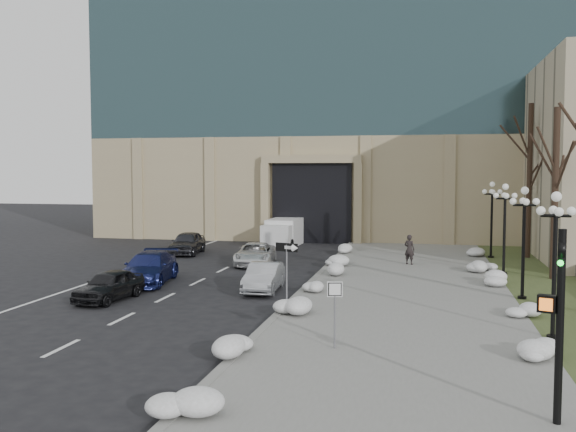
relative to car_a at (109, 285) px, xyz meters
name	(u,v)px	position (x,y,z in m)	size (l,w,h in m)	color
ground	(250,385)	(8.56, -8.99, -0.64)	(160.00, 160.00, 0.00)	black
sidewalk	(406,289)	(12.06, 5.01, -0.58)	(9.00, 40.00, 0.12)	gray
curb	(309,285)	(7.56, 5.01, -0.57)	(0.30, 40.00, 0.14)	gray
grass_strip	(558,295)	(18.56, 5.01, -0.59)	(4.00, 40.00, 0.10)	#3D4A25
office_tower	(356,26)	(6.55, 34.59, 17.85)	(40.00, 24.70, 36.00)	tan
car_a	(109,285)	(0.00, 0.00, 0.00)	(1.52, 3.76, 1.28)	black
car_b	(264,277)	(5.81, 3.33, -0.01)	(1.34, 3.86, 1.27)	#ACAFB4
car_c	(149,268)	(-0.11, 4.18, 0.09)	(2.06, 5.07, 1.47)	navy
car_d	(255,254)	(3.33, 11.13, -0.01)	(2.10, 4.55, 1.26)	silver
car_e	(187,243)	(-2.26, 14.90, 0.09)	(1.74, 4.31, 1.47)	#333338
pedestrian	(409,249)	(12.02, 12.41, 0.33)	(0.62, 0.41, 1.69)	black
box_truck	(285,232)	(2.86, 21.34, 0.29)	(2.32, 6.13, 1.93)	silver
one_way_sign	(290,256)	(7.92, -0.95, 1.58)	(0.98, 0.51, 2.69)	slate
keep_sign	(335,300)	(10.26, -5.66, 0.93)	(0.45, 0.14, 2.13)	slate
traffic_signal	(558,331)	(15.57, -10.34, 1.45)	(0.72, 0.94, 4.21)	black
snow_clump_a	(191,402)	(7.84, -11.23, -0.34)	(1.10, 1.60, 0.36)	white
snow_clump_b	(242,348)	(7.73, -6.85, -0.34)	(1.10, 1.60, 0.36)	white
snow_clump_c	(293,311)	(8.20, -1.68, -0.34)	(1.10, 1.60, 0.36)	white
snow_clump_d	(306,289)	(7.88, 2.64, -0.34)	(1.10, 1.60, 0.36)	white
snow_clump_e	(328,272)	(8.11, 7.56, -0.34)	(1.10, 1.60, 0.36)	white
snow_clump_f	(336,262)	(8.03, 11.00, -0.34)	(1.10, 1.60, 0.36)	white
snow_clump_g	(349,250)	(8.12, 16.60, -0.34)	(1.10, 1.60, 0.36)	white
snow_clump_h	(535,353)	(15.91, -5.57, -0.34)	(1.10, 1.60, 0.36)	white
snow_clump_i	(526,314)	(16.44, -0.43, -0.34)	(1.10, 1.60, 0.36)	white
snow_clump_j	(502,281)	(16.39, 6.56, -0.34)	(1.10, 1.60, 0.36)	white
snow_clump_k	(479,254)	(16.18, 16.63, -0.34)	(1.10, 1.60, 0.36)	white
snow_clump_l	(483,268)	(15.89, 10.63, -0.34)	(1.10, 1.60, 0.36)	white
lamppost_a	(555,245)	(16.86, -2.99, 2.43)	(1.18, 1.18, 4.76)	black
lamppost_b	(524,227)	(16.86, 3.51, 2.43)	(1.18, 1.18, 4.76)	black
lamppost_c	(505,217)	(16.86, 10.01, 2.43)	(1.18, 1.18, 4.76)	black
lamppost_d	(492,209)	(16.86, 16.51, 2.43)	(1.18, 1.18, 4.76)	black
tree_mid	(556,169)	(19.06, 9.01, 4.86)	(3.20, 3.20, 8.50)	black
tree_far	(530,159)	(19.06, 17.01, 5.51)	(3.20, 3.20, 9.50)	black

